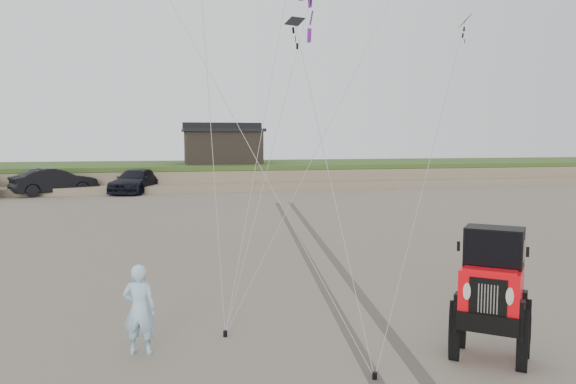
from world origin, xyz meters
name	(u,v)px	position (x,y,z in m)	size (l,w,h in m)	color
ground	(332,350)	(0.00, 0.00, 0.00)	(160.00, 160.00, 0.00)	#6B6054
dune_ridge	(198,174)	(0.00, 37.50, 0.82)	(160.00, 14.25, 1.73)	#7A6B54
cabin	(222,145)	(2.00, 37.00, 3.24)	(6.40, 5.40, 3.35)	black
truck_b	(55,182)	(-9.99, 30.78, 0.90)	(1.90, 5.45, 1.80)	black
truck_c	(136,181)	(-4.71, 31.07, 0.81)	(2.27, 5.60, 1.62)	black
jeep	(491,308)	(2.52, -1.01, 0.92)	(2.13, 4.93, 1.84)	#FF0A12
man	(139,309)	(-3.38, 0.61, 0.81)	(0.59, 0.39, 1.62)	#97C3EA
stake_main	(225,334)	(-1.82, 1.12, 0.06)	(0.08, 0.08, 0.12)	black
stake_aux	(375,376)	(0.29, -1.33, 0.06)	(0.08, 0.08, 0.12)	black
tire_tracks	(318,255)	(2.00, 8.00, 0.00)	(5.22, 29.74, 0.01)	#4C443D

